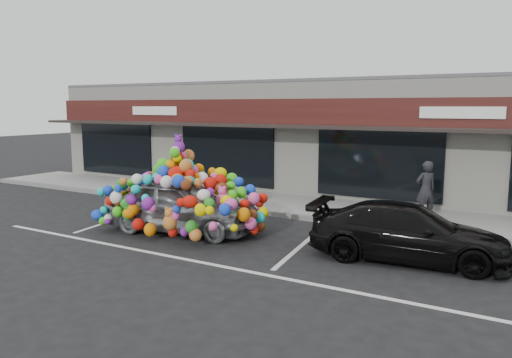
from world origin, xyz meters
The scene contains 10 objects.
ground centered at (0.00, 0.00, 0.00)m, with size 90.00×90.00×0.00m, color black.
shop_building centered at (0.00, 8.44, 2.16)m, with size 24.00×7.20×4.31m.
sidewalk centered at (0.00, 4.00, 0.07)m, with size 26.00×3.00×0.15m, color gray.
kerb centered at (0.00, 2.50, 0.07)m, with size 26.00×0.18×0.16m, color slate.
parking_stripe_left centered at (-3.20, 0.20, 0.00)m, with size 0.12×4.40×0.01m, color silver.
parking_stripe_mid centered at (2.80, 0.20, 0.00)m, with size 0.12×4.40×0.01m, color silver.
lane_line centered at (2.00, -2.30, 0.00)m, with size 14.00×0.12×0.01m, color silver.
toy_car centered at (-0.54, -0.41, 0.88)m, with size 3.03×4.70×2.59m.
black_sedan centered at (5.31, 0.13, 0.62)m, with size 4.27×1.73×1.24m, color black.
pedestrian_a centered at (4.88, 3.87, 0.98)m, with size 0.60×0.40×1.66m, color #232429.
Camera 1 is at (7.79, -10.65, 3.34)m, focal length 35.00 mm.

